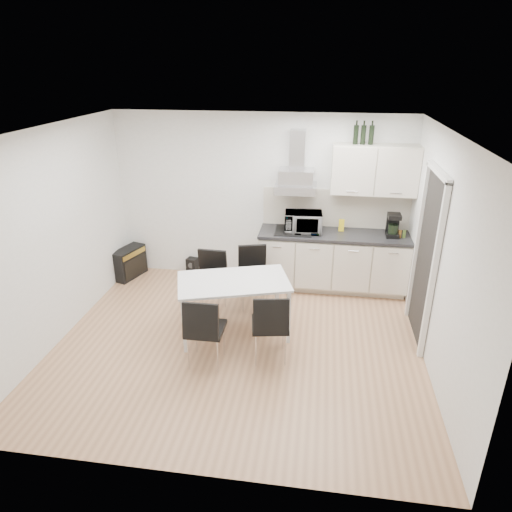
{
  "coord_description": "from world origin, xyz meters",
  "views": [
    {
      "loc": [
        0.93,
        -4.74,
        3.28
      ],
      "look_at": [
        0.19,
        0.26,
        1.1
      ],
      "focal_mm": 32.0,
      "sensor_mm": 36.0,
      "label": 1
    }
  ],
  "objects": [
    {
      "name": "chair_near_left",
      "position": [
        -0.29,
        -0.42,
        0.44
      ],
      "size": [
        0.44,
        0.5,
        0.88
      ],
      "primitive_type": null,
      "rotation": [
        0.0,
        0.0,
        0.0
      ],
      "color": "black",
      "rests_on": "ground"
    },
    {
      "name": "ground",
      "position": [
        0.0,
        0.0,
        0.0
      ],
      "size": [
        4.5,
        4.5,
        0.0
      ],
      "primitive_type": "plane",
      "color": "tan",
      "rests_on": "ground"
    },
    {
      "name": "chair_near_right",
      "position": [
        0.42,
        -0.22,
        0.44
      ],
      "size": [
        0.52,
        0.57,
        0.88
      ],
      "primitive_type": null,
      "rotation": [
        0.0,
        0.0,
        0.17
      ],
      "color": "black",
      "rests_on": "ground"
    },
    {
      "name": "floor_speaker",
      "position": [
        -1.12,
        1.9,
        0.14
      ],
      "size": [
        0.19,
        0.18,
        0.28
      ],
      "primitive_type": "cube",
      "rotation": [
        0.0,
        0.0,
        -0.23
      ],
      "color": "black",
      "rests_on": "ground"
    },
    {
      "name": "wall_back",
      "position": [
        0.0,
        2.0,
        1.3
      ],
      "size": [
        4.5,
        0.1,
        2.6
      ],
      "primitive_type": "cube",
      "color": "white",
      "rests_on": "ground"
    },
    {
      "name": "doorway",
      "position": [
        2.21,
        0.55,
        1.05
      ],
      "size": [
        0.08,
        1.04,
        2.1
      ],
      "primitive_type": "cube",
      "color": "white",
      "rests_on": "ground"
    },
    {
      "name": "wall_right",
      "position": [
        2.25,
        0.0,
        1.3
      ],
      "size": [
        0.1,
        4.0,
        2.6
      ],
      "primitive_type": "cube",
      "color": "white",
      "rests_on": "ground"
    },
    {
      "name": "wall_left",
      "position": [
        -2.25,
        0.0,
        1.3
      ],
      "size": [
        0.1,
        4.0,
        2.6
      ],
      "primitive_type": "cube",
      "color": "white",
      "rests_on": "ground"
    },
    {
      "name": "wall_front",
      "position": [
        0.0,
        -2.0,
        1.3
      ],
      "size": [
        4.5,
        0.1,
        2.6
      ],
      "primitive_type": "cube",
      "color": "white",
      "rests_on": "ground"
    },
    {
      "name": "dining_table",
      "position": [
        -0.1,
        0.25,
        0.67
      ],
      "size": [
        1.54,
        1.16,
        0.75
      ],
      "rotation": [
        0.0,
        0.0,
        0.31
      ],
      "color": "white",
      "rests_on": "ground"
    },
    {
      "name": "kitchenette",
      "position": [
        1.19,
        1.73,
        0.83
      ],
      "size": [
        2.22,
        0.64,
        2.52
      ],
      "color": "beige",
      "rests_on": "ground"
    },
    {
      "name": "chair_far_left",
      "position": [
        -0.53,
        0.71,
        0.44
      ],
      "size": [
        0.46,
        0.52,
        0.88
      ],
      "primitive_type": null,
      "rotation": [
        0.0,
        0.0,
        3.1
      ],
      "color": "black",
      "rests_on": "ground"
    },
    {
      "name": "ceiling",
      "position": [
        0.0,
        0.0,
        2.6
      ],
      "size": [
        4.5,
        4.5,
        0.0
      ],
      "primitive_type": "plane",
      "color": "white",
      "rests_on": "wall_back"
    },
    {
      "name": "guitar_amp",
      "position": [
        -2.11,
        1.65,
        0.25
      ],
      "size": [
        0.42,
        0.64,
        0.49
      ],
      "rotation": [
        0.0,
        0.0,
        -0.31
      ],
      "color": "black",
      "rests_on": "ground"
    },
    {
      "name": "chair_far_right",
      "position": [
        0.05,
        0.98,
        0.44
      ],
      "size": [
        0.55,
        0.6,
        0.88
      ],
      "primitive_type": null,
      "rotation": [
        0.0,
        0.0,
        3.4
      ],
      "color": "black",
      "rests_on": "ground"
    }
  ]
}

